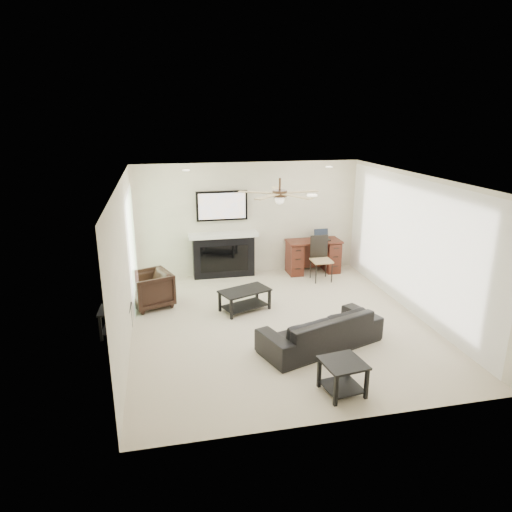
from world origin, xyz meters
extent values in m
plane|color=beige|center=(0.00, 0.00, 0.00)|extent=(5.50, 5.50, 0.00)
cube|color=white|center=(0.00, 0.00, 2.50)|extent=(5.00, 5.50, 0.04)
cube|color=beige|center=(0.00, 2.75, 1.25)|extent=(5.00, 0.04, 2.50)
cube|color=beige|center=(0.00, -2.75, 1.25)|extent=(5.00, 0.04, 2.50)
cube|color=beige|center=(-2.50, 0.00, 1.25)|extent=(0.04, 5.50, 2.50)
cube|color=beige|center=(2.50, 0.00, 1.25)|extent=(0.04, 5.50, 2.50)
cube|color=white|center=(2.45, 0.10, 1.23)|extent=(0.04, 5.10, 2.40)
cube|color=#93BC89|center=(-2.46, 1.55, 1.05)|extent=(0.04, 1.80, 2.10)
cylinder|color=#382619|center=(0.00, 0.10, 2.25)|extent=(1.40, 1.40, 0.30)
imported|color=black|center=(0.41, -0.95, 0.28)|extent=(2.09, 1.36, 0.57)
imported|color=black|center=(-2.19, 1.20, 0.34)|extent=(0.95, 0.93, 0.68)
cube|color=black|center=(-0.49, 0.65, 0.20)|extent=(1.02, 0.80, 0.40)
cube|color=black|center=(0.26, -2.20, 0.23)|extent=(0.59, 0.59, 0.45)
cube|color=black|center=(-2.74, 0.15, 0.23)|extent=(0.53, 0.53, 0.45)
cube|color=black|center=(-0.60, 2.58, 0.95)|extent=(1.52, 0.34, 1.91)
cube|color=#381A0E|center=(1.44, 2.43, 0.38)|extent=(1.22, 0.56, 0.76)
cube|color=black|center=(1.44, 1.88, 0.48)|extent=(0.42, 0.44, 0.97)
cube|color=black|center=(1.64, 2.41, 0.88)|extent=(0.33, 0.24, 0.23)
camera|label=1|loc=(-1.91, -7.01, 3.47)|focal=32.00mm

